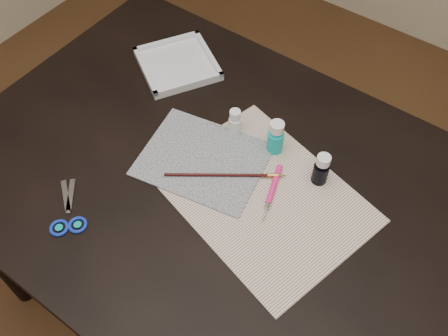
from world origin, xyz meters
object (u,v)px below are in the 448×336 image
Objects in this scene: paint_bottle_cyan at (276,137)px; paint_bottle_navy at (321,169)px; paper at (263,196)px; canvas at (203,159)px; scissors at (65,207)px; paint_bottle_white at (235,122)px; palette_tray at (178,64)px.

paint_bottle_cyan reaches higher than paint_bottle_navy.
paint_bottle_cyan is (-0.05, 0.13, 0.05)m from paper.
paint_bottle_cyan is at bearing 46.67° from canvas.
scissors is (-0.29, -0.41, -0.04)m from paint_bottle_cyan.
paint_bottle_navy is at bearing 23.71° from canvas.
paint_bottle_white is at bearing -174.51° from paint_bottle_cyan.
paper is 2.76× the size of scissors.
scissors is at bearing -80.21° from palette_tray.
paint_bottle_white reaches higher than paper.
canvas is 0.34m from palette_tray.
canvas is at bearing -83.96° from scissors.
palette_tray is at bearing 168.02° from paint_bottle_navy.
paint_bottle_navy is 0.52m from palette_tray.
canvas is 3.03× the size of paint_bottle_cyan.
paint_bottle_navy reaches higher than paint_bottle_white.
paint_bottle_navy is (0.13, -0.02, -0.00)m from paint_bottle_cyan.
scissors is 0.51m from palette_tray.
canvas is 0.18m from paint_bottle_cyan.
paint_bottle_white is 0.86× the size of paint_bottle_navy.
paint_bottle_navy is at bearing 55.04° from paper.
paper is 0.15m from paint_bottle_cyan.
paint_bottle_cyan reaches higher than paint_bottle_white.
scissors is (-0.42, -0.40, -0.04)m from paint_bottle_navy.
paint_bottle_white is 0.80× the size of paint_bottle_cyan.
paint_bottle_navy reaches higher than paper.
palette_tray is (-0.26, 0.10, -0.03)m from paint_bottle_white.
paint_bottle_cyan reaches higher than scissors.
paint_bottle_cyan is 0.58× the size of scissors.
paint_bottle_cyan is 0.48× the size of palette_tray.
palette_tray reaches higher than paper.
scissors is at bearing -113.76° from paint_bottle_white.
paper is at bearing -27.24° from palette_tray.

